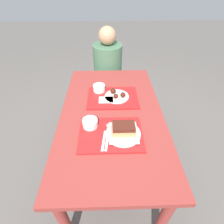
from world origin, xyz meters
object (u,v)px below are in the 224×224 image
(brisket_sandwich_plate, at_px, (123,131))
(wings_plate_far, at_px, (117,95))
(bowl_coleslaw_near, at_px, (90,123))
(tray_near, at_px, (111,134))
(person_seated_across, at_px, (108,64))
(bowl_coleslaw_far, at_px, (99,88))
(tray_far, at_px, (113,98))

(brisket_sandwich_plate, relative_size, wings_plate_far, 1.14)
(bowl_coleslaw_near, distance_m, brisket_sandwich_plate, 0.24)
(tray_near, bearing_deg, bowl_coleslaw_near, 152.10)
(tray_near, height_order, brisket_sandwich_plate, brisket_sandwich_plate)
(person_seated_across, bearing_deg, brisket_sandwich_plate, -85.32)
(bowl_coleslaw_near, relative_size, brisket_sandwich_plate, 0.45)
(bowl_coleslaw_far, bearing_deg, tray_near, -79.91)
(bowl_coleslaw_near, xyz_separation_m, person_seated_across, (0.13, 1.08, -0.07))
(brisket_sandwich_plate, bearing_deg, person_seated_across, 94.68)
(wings_plate_far, distance_m, person_seated_across, 0.73)
(brisket_sandwich_plate, distance_m, bowl_coleslaw_far, 0.56)
(tray_far, relative_size, bowl_coleslaw_near, 4.01)
(wings_plate_far, height_order, person_seated_across, person_seated_across)
(bowl_coleslaw_near, height_order, brisket_sandwich_plate, brisket_sandwich_plate)
(brisket_sandwich_plate, bearing_deg, tray_far, 97.63)
(person_seated_across, bearing_deg, tray_near, -89.45)
(bowl_coleslaw_far, distance_m, person_seated_across, 0.64)
(bowl_coleslaw_near, bearing_deg, person_seated_across, 82.91)
(tray_near, height_order, bowl_coleslaw_near, bowl_coleslaw_near)
(tray_near, relative_size, person_seated_across, 0.60)
(bowl_coleslaw_near, bearing_deg, brisket_sandwich_plate, -20.10)
(brisket_sandwich_plate, xyz_separation_m, wings_plate_far, (-0.02, 0.44, -0.02))
(tray_near, distance_m, brisket_sandwich_plate, 0.09)
(bowl_coleslaw_near, distance_m, bowl_coleslaw_far, 0.45)
(bowl_coleslaw_near, distance_m, wings_plate_far, 0.41)
(brisket_sandwich_plate, distance_m, person_seated_across, 1.17)
(bowl_coleslaw_near, bearing_deg, tray_near, -27.90)
(tray_near, bearing_deg, wings_plate_far, 81.82)
(tray_near, distance_m, wings_plate_far, 0.43)
(brisket_sandwich_plate, height_order, wings_plate_far, brisket_sandwich_plate)
(tray_near, relative_size, brisket_sandwich_plate, 1.82)
(tray_far, xyz_separation_m, bowl_coleslaw_far, (-0.12, 0.10, 0.04))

